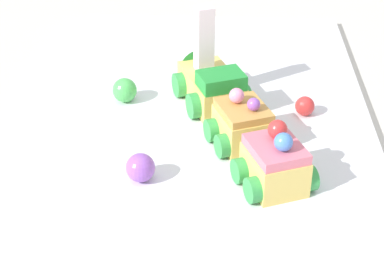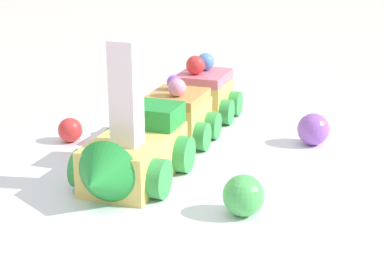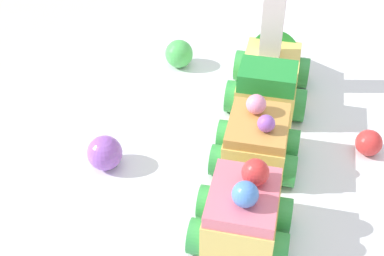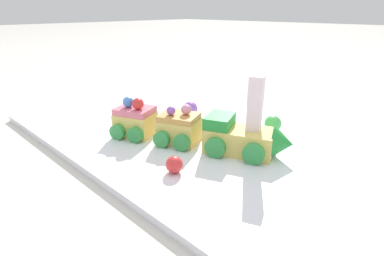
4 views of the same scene
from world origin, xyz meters
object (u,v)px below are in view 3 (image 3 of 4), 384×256
(gumball_red, at_px, (369,143))
(gumball_purple, at_px, (105,153))
(cake_car_strawberry, at_px, (243,215))
(gumball_green, at_px, (179,54))
(cake_train_locomotive, at_px, (271,69))
(cake_car_caramel, at_px, (256,143))

(gumball_red, bearing_deg, gumball_purple, 128.60)
(cake_car_strawberry, relative_size, gumball_red, 3.78)
(gumball_purple, xyz_separation_m, gumball_red, (0.15, -0.19, -0.00))
(gumball_green, bearing_deg, gumball_purple, -166.33)
(cake_train_locomotive, bearing_deg, gumball_green, 75.04)
(cake_car_caramel, xyz_separation_m, cake_car_strawberry, (-0.08, -0.03, 0.00))
(gumball_green, distance_m, gumball_red, 0.23)
(cake_train_locomotive, relative_size, cake_car_strawberry, 1.57)
(cake_car_strawberry, bearing_deg, gumball_green, 24.61)
(cake_train_locomotive, xyz_separation_m, cake_car_strawberry, (-0.19, -0.08, -0.00))
(gumball_purple, bearing_deg, cake_car_caramel, -54.14)
(cake_train_locomotive, bearing_deg, gumball_red, -128.19)
(cake_car_caramel, height_order, cake_car_strawberry, cake_car_strawberry)
(cake_train_locomotive, relative_size, gumball_red, 5.94)
(cake_train_locomotive, xyz_separation_m, gumball_red, (-0.04, -0.12, -0.02))
(cake_train_locomotive, xyz_separation_m, cake_car_caramel, (-0.11, -0.04, -0.00))
(cake_car_strawberry, height_order, gumball_green, cake_car_strawberry)
(cake_train_locomotive, height_order, cake_car_strawberry, cake_train_locomotive)
(cake_car_caramel, bearing_deg, gumball_red, -69.79)
(cake_car_caramel, relative_size, gumball_purple, 2.94)
(cake_train_locomotive, bearing_deg, cake_car_caramel, -180.00)
(cake_car_caramel, relative_size, cake_car_strawberry, 1.00)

